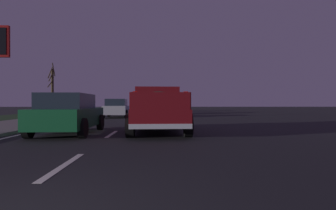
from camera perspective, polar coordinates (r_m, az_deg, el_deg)
The scene contains 10 objects.
ground at distance 29.39m, azimuth -5.45°, elevation -1.97°, with size 144.00×144.00×0.00m, color black.
sidewalk_shoulder at distance 30.27m, azimuth -16.29°, elevation -1.80°, with size 108.00×4.00×0.12m, color slate.
grass_verge at distance 31.88m, azimuth -25.03°, elevation -1.82°, with size 108.00×6.00×0.01m, color #1E3819.
lane_markings at distance 31.93m, azimuth -9.70°, elevation -1.79°, with size 108.39×3.54×0.01m.
pickup_truck at distance 11.64m, azimuth -2.12°, elevation -0.62°, with size 5.49×2.41×1.87m.
sedan_green at distance 11.54m, azimuth -19.31°, elevation -1.62°, with size 4.41×2.04×1.54m.
sedan_silver at distance 24.24m, azimuth -10.24°, elevation -0.61°, with size 4.44×2.10×1.54m.
sedan_black at distance 41.40m, azimuth -1.92°, elevation -0.22°, with size 4.40×2.03×1.54m.
sedan_blue at distance 31.73m, azimuth -1.93°, elevation -0.39°, with size 4.43×2.07×1.54m.
bare_tree_far at distance 32.84m, azimuth -22.21°, elevation 2.88°, with size 1.97×0.41×5.54m.
Camera 1 is at (-2.31, -1.78, 1.17)m, focal length 30.37 mm.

